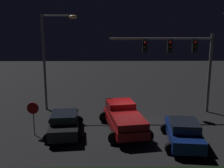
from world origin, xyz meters
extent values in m
plane|color=black|center=(0.00, 0.00, 0.00)|extent=(80.00, 80.00, 0.00)
cube|color=maroon|center=(-0.60, -0.88, 0.68)|extent=(2.87, 5.66, 0.55)
cube|color=maroon|center=(-0.79, 0.30, 1.38)|extent=(2.13, 2.18, 0.85)
cube|color=black|center=(-0.79, 0.30, 1.50)|extent=(1.99, 1.79, 0.51)
cube|color=maroon|center=(-0.42, -1.94, 1.18)|extent=(2.40, 3.30, 0.45)
cylinder|color=black|center=(-1.93, 0.87, 0.40)|extent=(0.80, 0.22, 0.80)
cylinder|color=black|center=(0.10, 1.21, 0.40)|extent=(0.80, 0.22, 0.80)
cylinder|color=black|center=(-1.29, -2.96, 0.40)|extent=(0.80, 0.22, 0.80)
cylinder|color=black|center=(0.74, -2.62, 0.40)|extent=(0.80, 0.22, 0.80)
cube|color=black|center=(-4.57, -1.21, 0.61)|extent=(2.24, 4.56, 0.70)
cube|color=black|center=(-4.54, -1.46, 1.23)|extent=(1.80, 2.15, 0.55)
cylinder|color=black|center=(-5.64, 0.18, 0.32)|extent=(0.64, 0.22, 0.64)
cylinder|color=black|center=(-3.81, 0.37, 0.32)|extent=(0.64, 0.22, 0.64)
cylinder|color=black|center=(-5.33, -2.79, 0.32)|extent=(0.64, 0.22, 0.64)
cylinder|color=black|center=(-3.50, -2.60, 0.32)|extent=(0.64, 0.22, 0.64)
cube|color=navy|center=(2.89, -2.86, 0.61)|extent=(2.30, 4.58, 0.70)
cube|color=black|center=(2.86, -3.11, 1.23)|extent=(1.82, 2.17, 0.55)
cylinder|color=black|center=(2.15, -1.27, 0.32)|extent=(0.64, 0.22, 0.64)
cylinder|color=black|center=(3.98, -1.48, 0.32)|extent=(0.64, 0.22, 0.64)
cylinder|color=black|center=(1.80, -4.24, 0.32)|extent=(0.64, 0.22, 0.64)
cylinder|color=black|center=(3.63, -4.45, 0.32)|extent=(0.64, 0.22, 0.64)
cylinder|color=slate|center=(6.68, 3.33, 3.25)|extent=(0.24, 0.24, 6.50)
cylinder|color=slate|center=(2.58, 3.33, 6.10)|extent=(8.20, 0.18, 0.18)
cube|color=black|center=(5.28, 3.33, 5.50)|extent=(0.32, 0.44, 0.95)
sphere|color=red|center=(5.28, 3.10, 5.80)|extent=(0.22, 0.22, 0.22)
sphere|color=#59380A|center=(5.28, 3.10, 5.50)|extent=(0.22, 0.22, 0.22)
sphere|color=#0C4719|center=(5.28, 3.10, 5.20)|extent=(0.22, 0.22, 0.22)
cube|color=black|center=(3.28, 3.33, 5.50)|extent=(0.32, 0.44, 0.95)
sphere|color=red|center=(3.28, 3.10, 5.80)|extent=(0.22, 0.22, 0.22)
sphere|color=#59380A|center=(3.28, 3.10, 5.50)|extent=(0.22, 0.22, 0.22)
sphere|color=#0C4719|center=(3.28, 3.10, 5.20)|extent=(0.22, 0.22, 0.22)
cube|color=black|center=(1.28, 3.33, 5.50)|extent=(0.32, 0.44, 0.95)
sphere|color=red|center=(1.28, 3.10, 5.80)|extent=(0.22, 0.22, 0.22)
sphere|color=#59380A|center=(1.28, 3.10, 5.50)|extent=(0.22, 0.22, 0.22)
sphere|color=#0C4719|center=(1.28, 3.10, 5.20)|extent=(0.22, 0.22, 0.22)
cylinder|color=slate|center=(-7.04, 4.21, 4.04)|extent=(0.20, 0.20, 8.07)
cylinder|color=slate|center=(-5.77, 4.21, 7.92)|extent=(2.53, 0.12, 0.12)
ellipsoid|color=#F9CC72|center=(-4.51, 4.21, 7.82)|extent=(0.70, 0.44, 0.30)
cylinder|color=slate|center=(-6.52, -1.48, 1.10)|extent=(0.07, 0.07, 2.20)
cylinder|color=#B20C0F|center=(-6.52, -1.51, 1.85)|extent=(0.76, 0.03, 0.76)
camera|label=1|loc=(-1.66, -17.63, 6.79)|focal=41.70mm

